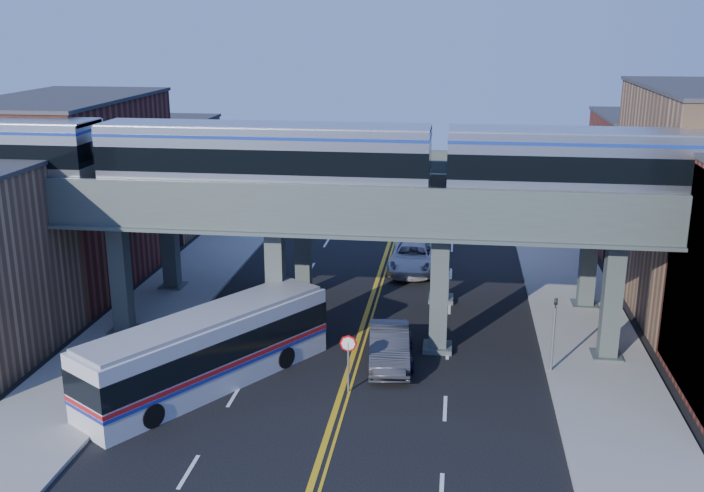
{
  "coord_description": "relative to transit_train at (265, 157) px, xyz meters",
  "views": [
    {
      "loc": [
        4.58,
        -27.62,
        15.56
      ],
      "look_at": [
        -0.22,
        8.06,
        5.11
      ],
      "focal_mm": 40.0,
      "sensor_mm": 36.0,
      "label": 1
    }
  ],
  "objects": [
    {
      "name": "transit_train",
      "position": [
        0.0,
        0.0,
        0.0
      ],
      "size": [
        48.11,
        3.02,
        3.52
      ],
      "color": "black",
      "rests_on": "elevated_viaduct_near"
    },
    {
      "name": "elevated_viaduct_far",
      "position": [
        4.36,
        7.0,
        -2.83
      ],
      "size": [
        52.0,
        3.6,
        7.4
      ],
      "color": "#414C4A",
      "rests_on": "ground"
    },
    {
      "name": "building_east_c",
      "position": [
        22.86,
        21.0,
        -4.8
      ],
      "size": [
        8.0,
        10.0,
        9.0
      ],
      "primitive_type": "cube",
      "color": "brown",
      "rests_on": "ground"
    },
    {
      "name": "mural_panel",
      "position": [
        18.91,
        -4.0,
        -4.55
      ],
      "size": [
        0.1,
        9.5,
        9.5
      ],
      "primitive_type": "cube",
      "color": "teal",
      "rests_on": "ground"
    },
    {
      "name": "ground",
      "position": [
        4.36,
        -8.0,
        -9.3
      ],
      "size": [
        120.0,
        120.0,
        0.0
      ],
      "primitive_type": "plane",
      "color": "black",
      "rests_on": "ground"
    },
    {
      "name": "traffic_signal",
      "position": [
        13.56,
        -2.0,
        -7.0
      ],
      "size": [
        0.15,
        0.18,
        4.1
      ],
      "color": "slate",
      "rests_on": "ground"
    },
    {
      "name": "car_lane_a",
      "position": [
        6.36,
        -1.41,
        -8.56
      ],
      "size": [
        2.14,
        4.51,
        1.49
      ],
      "primitive_type": "imported",
      "rotation": [
        0.0,
        0.0,
        0.09
      ],
      "color": "#111440",
      "rests_on": "ground"
    },
    {
      "name": "sidewalk_east",
      "position": [
        15.86,
        2.0,
        -9.22
      ],
      "size": [
        5.0,
        70.0,
        0.16
      ],
      "primitive_type": "cube",
      "color": "gray",
      "rests_on": "ground"
    },
    {
      "name": "stop_sign",
      "position": [
        4.66,
        -5.0,
        -7.54
      ],
      "size": [
        0.76,
        0.09,
        2.63
      ],
      "color": "slate",
      "rests_on": "ground"
    },
    {
      "name": "building_west_c",
      "position": [
        -14.14,
        21.0,
        -5.3
      ],
      "size": [
        8.0,
        10.0,
        8.0
      ],
      "primitive_type": "cube",
      "color": "#A27954",
      "rests_on": "ground"
    },
    {
      "name": "sidewalk_west",
      "position": [
        -7.14,
        2.0,
        -9.22
      ],
      "size": [
        5.0,
        70.0,
        0.16
      ],
      "primitive_type": "cube",
      "color": "gray",
      "rests_on": "ground"
    },
    {
      "name": "car_lane_d",
      "position": [
        7.4,
        18.51,
        -8.58
      ],
      "size": [
        2.4,
        5.14,
        1.45
      ],
      "primitive_type": "imported",
      "rotation": [
        0.0,
        0.0,
        0.07
      ],
      "color": "#AEAEB3",
      "rests_on": "ground"
    },
    {
      "name": "car_lane_c",
      "position": [
        6.4,
        12.53,
        -8.44
      ],
      "size": [
        3.03,
        6.27,
        1.72
      ],
      "primitive_type": "imported",
      "rotation": [
        0.0,
        0.0,
        -0.03
      ],
      "color": "silver",
      "rests_on": "ground"
    },
    {
      "name": "elevated_viaduct_near",
      "position": [
        4.36,
        0.0,
        -2.83
      ],
      "size": [
        52.0,
        3.6,
        7.4
      ],
      "color": "#414C4A",
      "rests_on": "ground"
    },
    {
      "name": "transit_bus",
      "position": [
        -1.49,
        -5.16,
        -7.68
      ],
      "size": [
        8.98,
        11.71,
        3.15
      ],
      "rotation": [
        0.0,
        0.0,
        0.99
      ],
      "color": "silver",
      "rests_on": "ground"
    },
    {
      "name": "building_west_b",
      "position": [
        -14.14,
        8.0,
        -3.8
      ],
      "size": [
        8.0,
        14.0,
        11.0
      ],
      "primitive_type": "cube",
      "color": "brown",
      "rests_on": "ground"
    },
    {
      "name": "car_lane_b",
      "position": [
        6.16,
        -1.95,
        -8.44
      ],
      "size": [
        2.34,
        5.41,
        1.73
      ],
      "primitive_type": "imported",
      "rotation": [
        0.0,
        0.0,
        0.1
      ],
      "color": "#302F32",
      "rests_on": "ground"
    }
  ]
}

